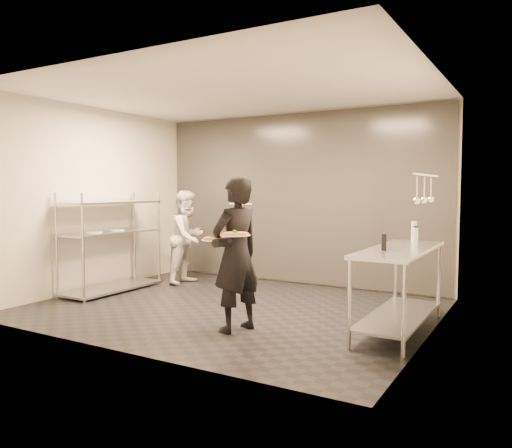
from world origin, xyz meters
The scene contains 13 objects.
room_shell centered at (0.00, 1.18, 1.40)m, with size 5.00×4.00×2.80m.
pass_rack centered at (-2.15, 0.00, 0.77)m, with size 0.60×1.60×1.50m.
prep_counter centered at (2.18, 0.00, 0.63)m, with size 0.60×1.80×0.92m.
utensil_rail centered at (2.43, 0.00, 1.55)m, with size 0.07×1.20×0.31m.
waiter centered at (0.63, -0.85, 0.85)m, with size 0.62×0.41×1.69m, color black.
chef centered at (-1.55, 1.10, 0.76)m, with size 0.74×0.58×1.52m, color beige.
pizza_plate_near centered at (0.47, -1.01, 1.02)m, with size 0.30×0.30×0.05m.
pizza_plate_far centered at (0.79, -1.12, 1.10)m, with size 0.31×0.31×0.05m.
salad_plate centered at (0.51, -0.56, 1.41)m, with size 0.26×0.26×0.07m.
pos_monitor centered at (2.06, -0.20, 1.01)m, with size 0.05×0.24×0.17m, color black.
bottle_green centered at (2.15, 0.79, 1.04)m, with size 0.07×0.07×0.24m, color #94A193.
bottle_clear centered at (2.27, 0.34, 1.02)m, with size 0.06×0.06×0.20m, color #94A193.
bottle_dark centered at (2.22, 0.56, 1.02)m, with size 0.06×0.06×0.20m, color black.
Camera 1 is at (3.51, -5.40, 1.56)m, focal length 35.00 mm.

